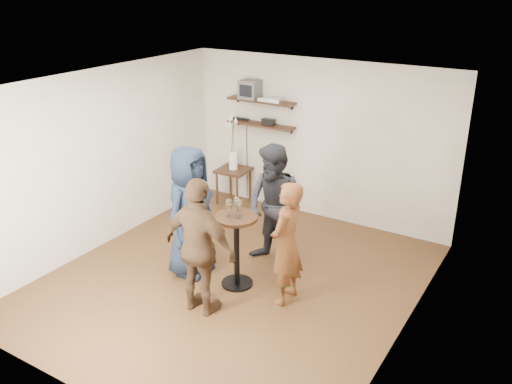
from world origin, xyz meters
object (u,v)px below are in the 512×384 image
(person_plaid, at_px, (286,244))
(person_navy, at_px, (190,211))
(radio, at_px, (268,122))
(person_dark, at_px, (274,208))
(dvd_deck, at_px, (272,99))
(person_brown, at_px, (200,248))
(side_table, at_px, (233,175))
(drinks_table, at_px, (237,241))
(crt_monitor, at_px, (250,89))

(person_plaid, relative_size, person_navy, 0.88)
(radio, height_order, person_dark, person_dark)
(dvd_deck, relative_size, person_navy, 0.22)
(dvd_deck, height_order, radio, dvd_deck)
(dvd_deck, relative_size, person_brown, 0.24)
(side_table, relative_size, drinks_table, 0.65)
(person_plaid, bearing_deg, dvd_deck, -147.51)
(radio, height_order, person_plaid, radio)
(radio, height_order, drinks_table, radio)
(drinks_table, bearing_deg, side_table, 124.59)
(side_table, distance_m, person_dark, 2.34)
(drinks_table, relative_size, person_plaid, 0.63)
(side_table, relative_size, person_navy, 0.35)
(person_brown, bearing_deg, radio, -70.60)
(person_brown, bearing_deg, person_dark, -94.70)
(person_dark, height_order, person_brown, person_dark)
(crt_monitor, distance_m, person_dark, 2.54)
(dvd_deck, height_order, person_dark, dvd_deck)
(drinks_table, height_order, person_dark, person_dark)
(dvd_deck, relative_size, person_dark, 0.23)
(person_plaid, relative_size, person_brown, 0.92)
(crt_monitor, xyz_separation_m, person_dark, (1.46, -1.74, -1.15))
(dvd_deck, relative_size, radio, 1.82)
(crt_monitor, height_order, person_plaid, crt_monitor)
(radio, xyz_separation_m, person_navy, (0.25, -2.46, -0.62))
(drinks_table, xyz_separation_m, person_brown, (-0.04, -0.71, 0.22))
(person_dark, distance_m, person_brown, 1.41)
(radio, bearing_deg, person_navy, -84.17)
(person_plaid, distance_m, person_brown, 1.04)
(radio, bearing_deg, crt_monitor, 180.00)
(dvd_deck, xyz_separation_m, person_navy, (0.19, -2.46, -1.00))
(dvd_deck, xyz_separation_m, drinks_table, (0.90, -2.43, -1.27))
(radio, distance_m, person_plaid, 3.02)
(crt_monitor, height_order, person_navy, crt_monitor)
(person_navy, height_order, person_brown, person_navy)
(radio, relative_size, side_table, 0.35)
(radio, distance_m, person_dark, 2.16)
(person_dark, bearing_deg, person_brown, -85.30)
(dvd_deck, height_order, person_plaid, dvd_deck)
(dvd_deck, height_order, person_navy, dvd_deck)
(crt_monitor, height_order, radio, crt_monitor)
(person_plaid, xyz_separation_m, person_dark, (-0.56, 0.68, 0.09))
(radio, xyz_separation_m, side_table, (-0.59, -0.17, -0.99))
(side_table, xyz_separation_m, person_navy, (0.85, -2.29, 0.37))
(person_dark, distance_m, person_navy, 1.13)
(dvd_deck, bearing_deg, person_dark, -58.78)
(person_plaid, height_order, person_dark, person_dark)
(person_plaid, height_order, person_navy, person_navy)
(drinks_table, bearing_deg, crt_monitor, 118.28)
(radio, relative_size, person_dark, 0.13)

